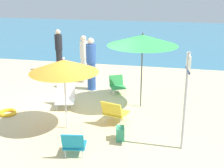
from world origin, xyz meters
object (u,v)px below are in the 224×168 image
Objects in this scene: warning_sign at (186,88)px; beach_chair_c at (117,84)px; person_a at (59,50)px; beach_bag at (120,133)px; beach_chair_d at (65,97)px; umbrella_orange at (64,66)px; person_b at (84,59)px; beach_chair_b at (74,144)px; umbrella_green at (143,40)px; person_c at (91,64)px; beach_chair_a at (114,111)px; swim_ring at (8,113)px.

beach_chair_c is at bearing 115.93° from warning_sign.
person_a reaches higher than beach_bag.
warning_sign is (3.30, -1.70, 1.08)m from beach_chair_d.
beach_bag is (1.40, -0.30, -1.44)m from umbrella_orange.
person_b is at bearing 100.16° from umbrella_orange.
beach_chair_c is (0.12, 3.98, 0.00)m from beach_chair_b.
umbrella_orange is at bearing 167.95° from beach_bag.
umbrella_green is 3.01× the size of beach_chair_d.
person_c is at bearing 70.25° from person_b.
person_a reaches higher than beach_chair_d.
beach_chair_c is 1.92m from beach_chair_d.
umbrella_orange reaches higher than beach_chair_a.
umbrella_orange is 0.84× the size of umbrella_green.
person_a is 4.42m from swim_ring.
umbrella_green is at bearing 65.47° from person_a.
umbrella_green is 6.72× the size of beach_bag.
person_b is at bearing -148.95° from beach_chair_c.
swim_ring is 3.39m from beach_bag.
umbrella_green is 2.12m from beach_chair_c.
person_c is at bearing 116.13° from beach_bag.
person_a reaches higher than beach_chair_a.
person_a is (-1.55, 3.50, 0.56)m from beach_chair_d.
beach_chair_d is 2.42m from person_b.
person_b is at bearing 18.15° from person_c.
beach_chair_b is 1.21m from beach_bag.
beach_chair_d is at bearing 153.50° from person_c.
beach_chair_d is 1.64m from swim_ring.
warning_sign is at bearing -102.18° from beach_chair_a.
person_a is at bearing 125.82° from warning_sign.
umbrella_orange reaches higher than person_b.
beach_chair_d is 2.23× the size of beach_bag.
swim_ring is (-1.24, -3.19, -0.83)m from person_b.
warning_sign is (1.17, -2.20, -0.56)m from umbrella_green.
umbrella_green is at bearing 110.93° from warning_sign.
umbrella_green is 3.28× the size of beach_chair_c.
person_b is at bearing 140.84° from umbrella_green.
beach_chair_b is 3.98m from beach_chair_c.
beach_chair_b reaches higher than beach_chair_c.
beach_chair_a is at bearing 66.04° from person_b.
beach_chair_a is at bearing -25.56° from beach_chair_b.
umbrella_orange reaches higher than person_c.
beach_chair_d is 2.50m from beach_bag.
warning_sign is at bearing 49.50° from beach_chair_d.
person_c is (-1.80, 1.14, -1.06)m from umbrella_green.
person_a reaches higher than person_b.
beach_chair_c is at bearing 102.44° from beach_bag.
beach_chair_d is at bearing 145.57° from warning_sign.
warning_sign reaches higher than umbrella_orange.
beach_bag is at bearing -51.10° from beach_chair_b.
person_c reaches higher than beach_bag.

